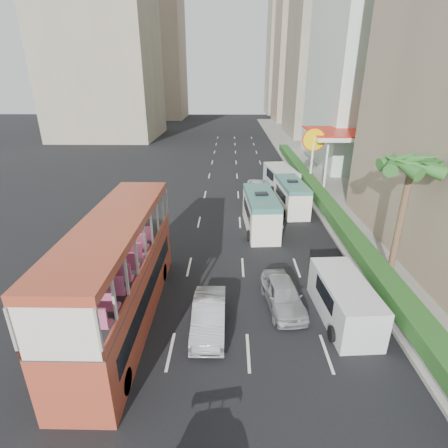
{
  "coord_description": "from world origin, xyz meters",
  "views": [
    {
      "loc": [
        -1.19,
        -13.17,
        10.39
      ],
      "look_at": [
        -1.5,
        4.0,
        3.2
      ],
      "focal_mm": 28.0,
      "sensor_mm": 36.0,
      "label": 1
    }
  ],
  "objects_px": {
    "minibus_far": "(291,196)",
    "panel_van_near": "(344,300)",
    "car_silver_lane_b": "(282,306)",
    "minibus_near": "(260,212)",
    "panel_van_far": "(281,179)",
    "shell_station": "(338,158)",
    "double_decker_bus": "(120,273)",
    "palm_tree": "(400,222)",
    "van_asset": "(256,194)",
    "car_silver_lane_a": "(209,329)"
  },
  "relations": [
    {
      "from": "shell_station",
      "to": "minibus_far",
      "type": "bearing_deg",
      "value": -126.71
    },
    {
      "from": "minibus_far",
      "to": "car_silver_lane_b",
      "type": "bearing_deg",
      "value": -105.36
    },
    {
      "from": "panel_van_near",
      "to": "panel_van_far",
      "type": "height_order",
      "value": "panel_van_far"
    },
    {
      "from": "van_asset",
      "to": "car_silver_lane_a",
      "type": "bearing_deg",
      "value": -92.26
    },
    {
      "from": "minibus_far",
      "to": "panel_van_near",
      "type": "xyz_separation_m",
      "value": [
        0.1,
        -14.59,
        -0.27
      ]
    },
    {
      "from": "panel_van_far",
      "to": "car_silver_lane_b",
      "type": "bearing_deg",
      "value": -106.05
    },
    {
      "from": "double_decker_bus",
      "to": "panel_van_near",
      "type": "relative_size",
      "value": 2.28
    },
    {
      "from": "car_silver_lane_b",
      "to": "car_silver_lane_a",
      "type": "bearing_deg",
      "value": -161.2
    },
    {
      "from": "van_asset",
      "to": "panel_van_near",
      "type": "relative_size",
      "value": 0.94
    },
    {
      "from": "double_decker_bus",
      "to": "palm_tree",
      "type": "distance_m",
      "value": 14.39
    },
    {
      "from": "van_asset",
      "to": "minibus_near",
      "type": "distance_m",
      "value": 8.51
    },
    {
      "from": "car_silver_lane_b",
      "to": "minibus_far",
      "type": "xyz_separation_m",
      "value": [
        2.56,
        13.74,
        1.23
      ]
    },
    {
      "from": "car_silver_lane_b",
      "to": "panel_van_near",
      "type": "xyz_separation_m",
      "value": [
        2.66,
        -0.85,
        0.96
      ]
    },
    {
      "from": "car_silver_lane_b",
      "to": "panel_van_far",
      "type": "distance_m",
      "value": 19.92
    },
    {
      "from": "palm_tree",
      "to": "car_silver_lane_a",
      "type": "bearing_deg",
      "value": -155.32
    },
    {
      "from": "minibus_near",
      "to": "minibus_far",
      "type": "xyz_separation_m",
      "value": [
        2.93,
        4.19,
        -0.11
      ]
    },
    {
      "from": "panel_van_near",
      "to": "van_asset",
      "type": "bearing_deg",
      "value": 93.93
    },
    {
      "from": "car_silver_lane_b",
      "to": "shell_station",
      "type": "xyz_separation_m",
      "value": [
        8.58,
        21.82,
        2.75
      ]
    },
    {
      "from": "van_asset",
      "to": "palm_tree",
      "type": "bearing_deg",
      "value": -59.28
    },
    {
      "from": "car_silver_lane_b",
      "to": "van_asset",
      "type": "xyz_separation_m",
      "value": [
        -0.05,
        17.95,
        0.0
      ]
    },
    {
      "from": "palm_tree",
      "to": "double_decker_bus",
      "type": "bearing_deg",
      "value": -163.84
    },
    {
      "from": "double_decker_bus",
      "to": "palm_tree",
      "type": "bearing_deg",
      "value": 16.16
    },
    {
      "from": "minibus_near",
      "to": "shell_station",
      "type": "height_order",
      "value": "shell_station"
    },
    {
      "from": "minibus_far",
      "to": "shell_station",
      "type": "distance_m",
      "value": 10.18
    },
    {
      "from": "minibus_near",
      "to": "panel_van_far",
      "type": "relative_size",
      "value": 1.09
    },
    {
      "from": "panel_van_near",
      "to": "panel_van_far",
      "type": "xyz_separation_m",
      "value": [
        -0.21,
        20.59,
        0.14
      ]
    },
    {
      "from": "minibus_near",
      "to": "double_decker_bus",
      "type": "bearing_deg",
      "value": -126.87
    },
    {
      "from": "car_silver_lane_a",
      "to": "minibus_near",
      "type": "bearing_deg",
      "value": 74.13
    },
    {
      "from": "panel_van_far",
      "to": "palm_tree",
      "type": "xyz_separation_m",
      "value": [
        3.93,
        -16.92,
        2.28
      ]
    },
    {
      "from": "minibus_near",
      "to": "palm_tree",
      "type": "bearing_deg",
      "value": -48.5
    },
    {
      "from": "van_asset",
      "to": "panel_van_far",
      "type": "xyz_separation_m",
      "value": [
        2.5,
        1.79,
        1.1
      ]
    },
    {
      "from": "car_silver_lane_b",
      "to": "panel_van_far",
      "type": "bearing_deg",
      "value": 75.46
    },
    {
      "from": "double_decker_bus",
      "to": "van_asset",
      "type": "distance_m",
      "value": 20.66
    },
    {
      "from": "car_silver_lane_b",
      "to": "shell_station",
      "type": "distance_m",
      "value": 23.6
    },
    {
      "from": "double_decker_bus",
      "to": "minibus_near",
      "type": "bearing_deg",
      "value": 56.69
    },
    {
      "from": "van_asset",
      "to": "minibus_near",
      "type": "xyz_separation_m",
      "value": [
        -0.32,
        -8.4,
        1.34
      ]
    },
    {
      "from": "minibus_near",
      "to": "shell_station",
      "type": "relative_size",
      "value": 0.75
    },
    {
      "from": "double_decker_bus",
      "to": "minibus_far",
      "type": "distance_m",
      "value": 18.0
    },
    {
      "from": "minibus_near",
      "to": "palm_tree",
      "type": "xyz_separation_m",
      "value": [
        6.75,
        -6.73,
        2.04
      ]
    },
    {
      "from": "minibus_far",
      "to": "panel_van_far",
      "type": "bearing_deg",
      "value": 86.27
    },
    {
      "from": "car_silver_lane_b",
      "to": "panel_van_far",
      "type": "xyz_separation_m",
      "value": [
        2.45,
        19.74,
        1.1
      ]
    },
    {
      "from": "panel_van_far",
      "to": "minibus_far",
      "type": "bearing_deg",
      "value": -97.91
    },
    {
      "from": "minibus_near",
      "to": "panel_van_near",
      "type": "bearing_deg",
      "value": -77.33
    },
    {
      "from": "car_silver_lane_a",
      "to": "shell_station",
      "type": "relative_size",
      "value": 0.51
    },
    {
      "from": "car_silver_lane_a",
      "to": "panel_van_near",
      "type": "xyz_separation_m",
      "value": [
        6.16,
        0.88,
        0.96
      ]
    },
    {
      "from": "car_silver_lane_a",
      "to": "palm_tree",
      "type": "bearing_deg",
      "value": 24.37
    },
    {
      "from": "car_silver_lane_a",
      "to": "minibus_near",
      "type": "xyz_separation_m",
      "value": [
        3.14,
        11.28,
        1.34
      ]
    },
    {
      "from": "double_decker_bus",
      "to": "shell_station",
      "type": "xyz_separation_m",
      "value": [
        16.0,
        23.0,
        0.22
      ]
    },
    {
      "from": "double_decker_bus",
      "to": "minibus_near",
      "type": "height_order",
      "value": "double_decker_bus"
    },
    {
      "from": "panel_van_near",
      "to": "shell_station",
      "type": "height_order",
      "value": "shell_station"
    }
  ]
}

